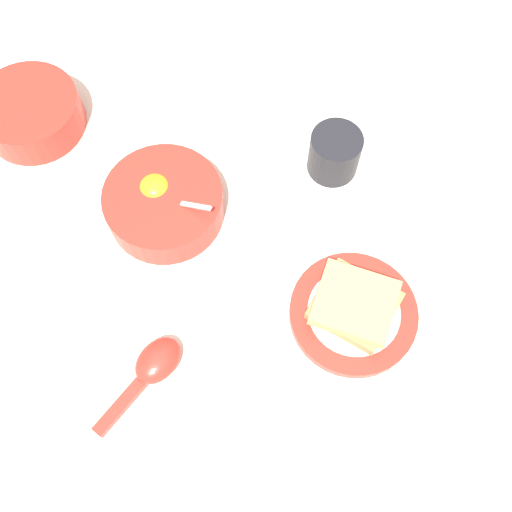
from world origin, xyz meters
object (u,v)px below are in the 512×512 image
Objects in this scene: egg_bowl at (164,203)px; toast_sandwich at (355,304)px; congee_bowl at (30,112)px; drinking_cup at (335,153)px; toast_plate at (353,313)px; soup_spoon at (152,367)px.

egg_bowl is 0.32m from toast_sandwich.
egg_bowl reaches higher than congee_bowl.
drinking_cup is at bearing 166.51° from toast_sandwich.
egg_bowl is at bearing -89.16° from drinking_cup.
toast_plate is 1.22× the size of soup_spoon.
egg_bowl reaches higher than drinking_cup.
soup_spoon is at bearing -55.42° from drinking_cup.
soup_spoon is at bearing 11.54° from congee_bowl.
toast_plate is 0.25m from drinking_cup.
egg_bowl is 2.23× the size of drinking_cup.
soup_spoon is at bearing -17.48° from egg_bowl.
soup_spoon is (-0.01, -0.29, 0.01)m from toast_plate.
toast_plate is at bearing 13.43° from toast_sandwich.
congee_bowl is at bearing -140.44° from toast_plate.
egg_bowl is 0.32m from toast_plate.
toast_sandwich is (0.24, 0.21, 0.01)m from egg_bowl.
soup_spoon is 0.47m from congee_bowl.
soup_spoon is at bearing -90.38° from toast_sandwich.
toast_sandwich is (-0.00, -0.00, 0.03)m from toast_plate.
drinking_cup reaches higher than toast_sandwich.
drinking_cup reaches higher than congee_bowl.
congee_bowl is at bearing -143.12° from egg_bowl.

